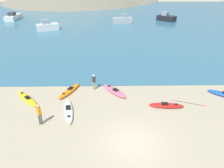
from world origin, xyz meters
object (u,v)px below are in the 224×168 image
at_px(moored_boat_0, 47,27).
at_px(moored_boat_3, 123,20).
at_px(kayak_on_sand_0, 115,91).
at_px(kayak_on_sand_1, 27,98).
at_px(loose_paddle, 188,103).
at_px(moored_boat_1, 166,18).
at_px(kayak_on_sand_2, 166,105).
at_px(kayak_on_sand_5, 70,91).
at_px(kayak_on_sand_3, 68,110).
at_px(person_near_foreground, 39,113).
at_px(person_near_waterline, 94,81).
at_px(moored_boat_2, 13,17).

xyz_separation_m(moored_boat_0, moored_boat_3, (14.58, 6.25, 0.02)).
distance_m(kayak_on_sand_0, kayak_on_sand_1, 7.63).
height_order(moored_boat_3, loose_paddle, moored_boat_3).
bearing_deg(moored_boat_1, kayak_on_sand_2, -103.37).
bearing_deg(kayak_on_sand_0, kayak_on_sand_5, 178.13).
bearing_deg(kayak_on_sand_3, kayak_on_sand_1, 153.43).
bearing_deg(kayak_on_sand_0, moored_boat_0, 116.21).
relative_size(kayak_on_sand_5, person_near_foreground, 1.95).
bearing_deg(kayak_on_sand_2, moored_boat_0, 120.99).
bearing_deg(kayak_on_sand_2, person_near_foreground, -167.63).
bearing_deg(moored_boat_0, loose_paddle, -55.42).
relative_size(kayak_on_sand_5, loose_paddle, 1.21).
height_order(kayak_on_sand_1, loose_paddle, kayak_on_sand_1).
relative_size(kayak_on_sand_0, kayak_on_sand_1, 0.97).
bearing_deg(person_near_foreground, kayak_on_sand_5, 74.36).
distance_m(person_near_foreground, person_near_waterline, 6.29).
bearing_deg(loose_paddle, person_near_foreground, -167.17).
relative_size(kayak_on_sand_1, loose_paddle, 1.13).
distance_m(person_near_waterline, moored_boat_1, 35.82).
distance_m(kayak_on_sand_0, kayak_on_sand_3, 4.81).
height_order(moored_boat_0, moored_boat_2, moored_boat_0).
xyz_separation_m(kayak_on_sand_1, moored_boat_0, (-4.48, 25.58, 0.62)).
xyz_separation_m(kayak_on_sand_5, moored_boat_1, (16.76, 33.24, 0.57)).
xyz_separation_m(kayak_on_sand_2, person_near_waterline, (-6.02, 3.11, 0.72)).
bearing_deg(moored_boat_3, kayak_on_sand_2, -87.28).
relative_size(kayak_on_sand_3, person_near_foreground, 2.21).
distance_m(kayak_on_sand_3, moored_boat_3, 34.33).
bearing_deg(person_near_foreground, kayak_on_sand_1, 121.87).
xyz_separation_m(kayak_on_sand_2, moored_boat_1, (8.52, 35.85, 0.58)).
bearing_deg(kayak_on_sand_0, kayak_on_sand_2, -30.88).
height_order(moored_boat_0, moored_boat_1, moored_boat_0).
xyz_separation_m(kayak_on_sand_1, moored_boat_3, (10.10, 31.83, 0.63)).
bearing_deg(loose_paddle, kayak_on_sand_3, -173.37).
xyz_separation_m(person_near_waterline, moored_boat_1, (14.54, 32.74, -0.14)).
relative_size(kayak_on_sand_0, person_near_foreground, 1.77).
height_order(kayak_on_sand_0, kayak_on_sand_2, kayak_on_sand_0).
bearing_deg(kayak_on_sand_3, kayak_on_sand_0, 39.79).
height_order(kayak_on_sand_0, person_near_foreground, person_near_foreground).
xyz_separation_m(moored_boat_3, loose_paddle, (3.59, -32.61, -0.76)).
distance_m(kayak_on_sand_1, kayak_on_sand_3, 4.30).
distance_m(kayak_on_sand_0, kayak_on_sand_2, 4.82).
height_order(kayak_on_sand_2, loose_paddle, kayak_on_sand_2).
distance_m(person_near_waterline, loose_paddle, 8.47).
distance_m(kayak_on_sand_5, moored_boat_3, 31.27).
relative_size(person_near_waterline, moored_boat_3, 0.36).
distance_m(kayak_on_sand_0, moored_boat_3, 30.79).
bearing_deg(person_near_waterline, moored_boat_2, 120.85).
height_order(kayak_on_sand_3, kayak_on_sand_5, kayak_on_sand_5).
height_order(person_near_waterline, moored_boat_1, moored_boat_1).
height_order(moored_boat_0, loose_paddle, moored_boat_0).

